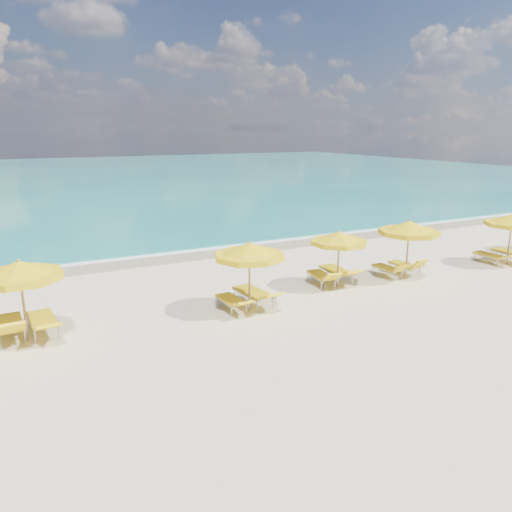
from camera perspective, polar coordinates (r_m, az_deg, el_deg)
name	(u,v)px	position (r m, az deg, el deg)	size (l,w,h in m)	color
ground_plane	(277,301)	(16.58, 2.38, -5.17)	(120.00, 120.00, 0.00)	beige
ocean	(73,177)	(62.31, -20.14, 8.44)	(120.00, 80.00, 0.30)	#157970
wet_sand_band	(197,253)	(23.04, -6.71, 0.36)	(120.00, 2.60, 0.01)	tan
foam_line	(191,249)	(23.77, -7.39, 0.78)	(120.00, 1.20, 0.03)	white
whitecap_near	(39,228)	(31.13, -23.53, 2.93)	(14.00, 0.36, 0.05)	white
whitecap_far	(218,198)	(41.11, -4.42, 6.61)	(18.00, 0.30, 0.05)	white
umbrella_2	(20,271)	(14.41, -25.41, -1.57)	(2.87, 2.87, 2.27)	#AB7D55
umbrella_3	(249,251)	(15.16, -0.77, 0.52)	(2.33, 2.33, 2.25)	#AB7D55
umbrella_4	(339,239)	(17.84, 9.47, 1.98)	(2.65, 2.65, 2.08)	#AB7D55
umbrella_5	(409,228)	(19.30, 17.10, 3.04)	(2.34, 2.34, 2.30)	#AB7D55
umbrella_6	(512,221)	(23.11, 27.22, 3.62)	(2.55, 2.55, 2.18)	#AB7D55
lounger_2_left	(10,330)	(15.20, -26.25, -7.58)	(0.76, 2.05, 0.88)	#A5A8AD
lounger_2_right	(43,326)	(15.12, -23.13, -7.38)	(0.80, 2.12, 0.75)	#A5A8AD
lounger_3_left	(232,305)	(15.69, -2.80, -5.56)	(0.61, 1.73, 0.64)	#A5A8AD
lounger_3_right	(254,298)	(16.16, -0.22, -4.78)	(0.90, 2.13, 0.76)	#A5A8AD
lounger_4_left	(321,280)	(18.28, 7.49, -2.69)	(0.85, 1.85, 0.77)	#A5A8AD
lounger_4_right	(337,275)	(18.84, 9.21, -2.16)	(0.84, 2.10, 0.76)	#A5A8AD
lounger_5_left	(388,272)	(19.85, 14.82, -1.73)	(0.57, 1.57, 0.77)	#A5A8AD
lounger_5_right	(405,268)	(20.43, 16.65, -1.37)	(0.59, 1.64, 0.81)	#A5A8AD
lounger_6_left	(491,259)	(23.26, 25.24, -0.28)	(0.65, 1.81, 0.65)	#A5A8AD
lounger_6_right	(512,256)	(23.94, 27.21, -0.02)	(0.70, 2.05, 0.84)	#A5A8AD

